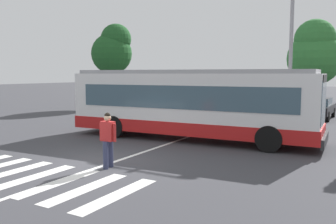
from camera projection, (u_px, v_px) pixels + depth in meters
ground_plane at (94, 164)px, 11.69m from camera, size 160.00×160.00×0.00m
city_transit_bus at (191, 104)px, 15.90m from camera, size 11.12×3.16×3.06m
pedestrian_crossing_street at (108, 137)px, 11.06m from camera, size 0.58×0.43×1.72m
parked_car_champagne at (172, 101)px, 28.73m from camera, size 2.00×4.57×1.35m
parked_car_teal at (200, 102)px, 27.44m from camera, size 1.92×4.53×1.35m
parked_car_charcoal at (233, 104)px, 25.89m from camera, size 1.98×4.56×1.35m
parked_car_silver at (276, 105)px, 24.88m from camera, size 2.03×4.58×1.35m
parked_car_black at (317, 107)px, 23.27m from camera, size 1.93×4.53×1.35m
twin_arm_street_lamp at (292, 28)px, 19.40m from camera, size 3.99×0.32×8.64m
background_tree_left at (113, 50)px, 30.38m from camera, size 3.41×3.41×7.04m
background_tree_right at (315, 53)px, 23.91m from camera, size 3.53×3.53×6.45m
crosswalk_painted_stripes at (33, 177)px, 10.14m from camera, size 6.38×2.86×0.01m
lane_center_line at (140, 153)px, 13.21m from camera, size 0.16×24.00×0.01m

